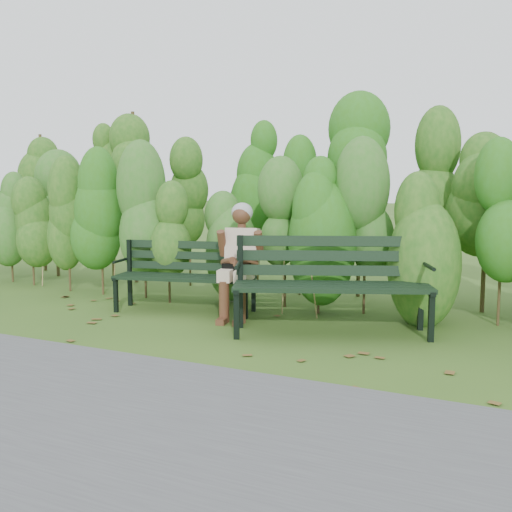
% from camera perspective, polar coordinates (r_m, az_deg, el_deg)
% --- Properties ---
extents(ground, '(80.00, 80.00, 0.00)m').
position_cam_1_polar(ground, '(5.80, -1.51, -7.75)').
color(ground, '#35531C').
extents(footpath, '(60.00, 2.50, 0.01)m').
position_cam_1_polar(footpath, '(4.06, -16.27, -14.48)').
color(footpath, '#474749').
rests_on(footpath, ground).
extents(hedge_band, '(11.04, 1.67, 2.42)m').
position_cam_1_polar(hedge_band, '(7.32, 5.14, 5.24)').
color(hedge_band, '#47381E').
rests_on(hedge_band, ground).
extents(leaf_litter, '(5.76, 2.23, 0.01)m').
position_cam_1_polar(leaf_litter, '(5.61, 0.05, -8.22)').
color(leaf_litter, brown).
rests_on(leaf_litter, ground).
extents(bench_left, '(1.68, 0.87, 0.80)m').
position_cam_1_polar(bench_left, '(6.97, -6.59, -1.35)').
color(bench_left, black).
rests_on(bench_left, ground).
extents(bench_right, '(1.99, 1.29, 0.95)m').
position_cam_1_polar(bench_right, '(5.94, 7.17, -1.93)').
color(bench_right, black).
rests_on(bench_right, ground).
extents(seated_woman, '(0.55, 0.80, 1.26)m').
position_cam_1_polar(seated_woman, '(6.58, -1.59, 0.20)').
color(seated_woman, tan).
rests_on(seated_woman, ground).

